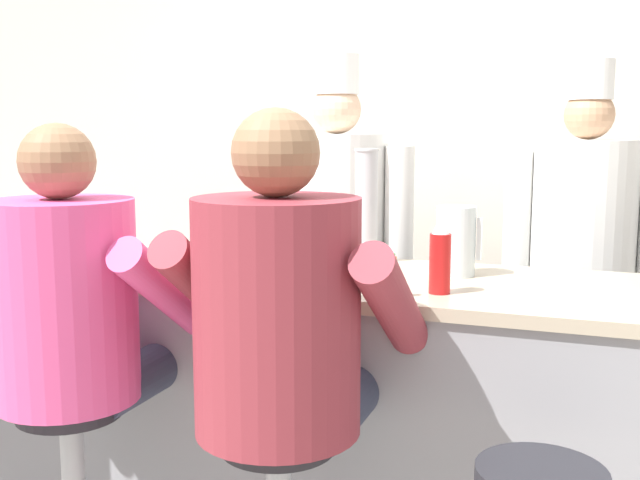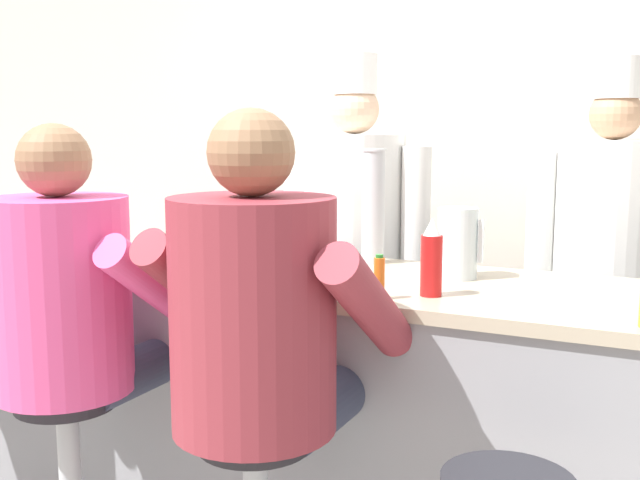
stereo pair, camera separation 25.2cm
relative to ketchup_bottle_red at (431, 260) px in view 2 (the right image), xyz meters
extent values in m
cube|color=beige|center=(-0.38, 1.65, 0.28)|extent=(10.00, 0.06, 2.70)
cube|color=gray|center=(-0.38, 0.18, -0.61)|extent=(3.03, 0.71, 0.92)
cube|color=tan|center=(-0.38, 0.18, -0.13)|extent=(3.09, 0.74, 0.04)
cylinder|color=red|center=(0.00, 0.00, -0.02)|extent=(0.06, 0.06, 0.18)
cone|color=white|center=(0.00, 0.00, 0.10)|extent=(0.05, 0.05, 0.05)
cylinder|color=orange|center=(-0.12, -0.11, -0.05)|extent=(0.03, 0.03, 0.12)
cylinder|color=#287F2D|center=(-0.12, -0.11, 0.02)|extent=(0.02, 0.02, 0.01)
cylinder|color=silver|center=(-0.01, 0.30, 0.01)|extent=(0.13, 0.13, 0.23)
cube|color=silver|center=(0.07, 0.30, 0.02)|extent=(0.02, 0.02, 0.14)
cylinder|color=white|center=(-0.87, 0.18, -0.10)|extent=(0.25, 0.25, 0.02)
ellipsoid|color=#E0BC60|center=(-0.87, 0.18, -0.08)|extent=(0.11, 0.09, 0.03)
cylinder|color=white|center=(-1.57, -0.02, -0.08)|extent=(0.16, 0.16, 0.05)
cylinder|color=white|center=(-0.52, 0.27, -0.07)|extent=(0.09, 0.09, 0.08)
torus|color=white|center=(-0.47, 0.27, -0.07)|extent=(0.06, 0.02, 0.06)
cylinder|color=#B7BABF|center=(-0.37, 0.45, 0.10)|extent=(0.08, 0.08, 0.41)
cylinder|color=silver|center=(-0.37, 0.45, 0.31)|extent=(0.09, 0.09, 0.01)
cylinder|color=#232328|center=(-0.99, -0.48, -0.42)|extent=(0.31, 0.31, 0.05)
cylinder|color=#33384C|center=(-1.09, -0.27, -0.38)|extent=(0.15, 0.41, 0.15)
cylinder|color=#33384C|center=(-0.88, -0.27, -0.38)|extent=(0.15, 0.41, 0.15)
cylinder|color=#E54C8C|center=(-0.99, -0.48, -0.11)|extent=(0.41, 0.41, 0.58)
cylinder|color=#E54C8C|center=(-1.25, -0.36, -0.08)|extent=(0.11, 0.44, 0.36)
cylinder|color=#E54C8C|center=(-0.73, -0.36, -0.08)|extent=(0.11, 0.44, 0.36)
sphere|color=#8C6647|center=(-0.99, -0.48, 0.29)|extent=(0.21, 0.21, 0.21)
cylinder|color=#232328|center=(-0.32, -0.48, -0.42)|extent=(0.31, 0.31, 0.05)
cylinder|color=#33384C|center=(-0.43, -0.26, -0.38)|extent=(0.16, 0.43, 0.16)
cylinder|color=#33384C|center=(-0.22, -0.26, -0.38)|extent=(0.16, 0.43, 0.16)
cylinder|color=maroon|center=(-0.32, -0.48, -0.09)|extent=(0.43, 0.43, 0.61)
cylinder|color=maroon|center=(-0.59, -0.36, -0.06)|extent=(0.11, 0.46, 0.37)
cylinder|color=maroon|center=(-0.05, -0.36, -0.06)|extent=(0.11, 0.46, 0.37)
sphere|color=#8C6647|center=(-0.32, -0.48, 0.32)|extent=(0.22, 0.22, 0.22)
cube|color=#232328|center=(-0.64, 0.90, -0.66)|extent=(0.34, 0.19, 0.82)
cube|color=white|center=(-0.64, 0.84, -0.49)|extent=(0.31, 0.02, 0.49)
cylinder|color=white|center=(-0.64, 0.90, 0.06)|extent=(0.44, 0.44, 0.61)
sphere|color=#DBB28E|center=(-0.64, 0.90, 0.47)|extent=(0.21, 0.21, 0.21)
cylinder|color=white|center=(-0.64, 0.90, 0.61)|extent=(0.19, 0.19, 0.17)
cylinder|color=white|center=(-0.92, 0.90, 0.05)|extent=(0.12, 0.12, 0.52)
cylinder|color=white|center=(-0.35, 0.90, 0.05)|extent=(0.12, 0.12, 0.52)
cube|color=#232328|center=(0.39, 1.19, -0.66)|extent=(0.33, 0.18, 0.80)
cube|color=white|center=(0.39, 1.14, -0.50)|extent=(0.30, 0.02, 0.48)
cylinder|color=white|center=(0.39, 1.19, 0.04)|extent=(0.43, 0.43, 0.60)
sphere|color=tan|center=(0.39, 1.19, 0.44)|extent=(0.21, 0.21, 0.21)
cylinder|color=white|center=(0.39, 1.19, 0.59)|extent=(0.19, 0.19, 0.17)
cylinder|color=white|center=(0.11, 1.19, 0.03)|extent=(0.12, 0.12, 0.51)
camera|label=1|loc=(0.43, -2.19, 0.38)|focal=42.00mm
camera|label=2|loc=(0.66, -2.09, 0.38)|focal=42.00mm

